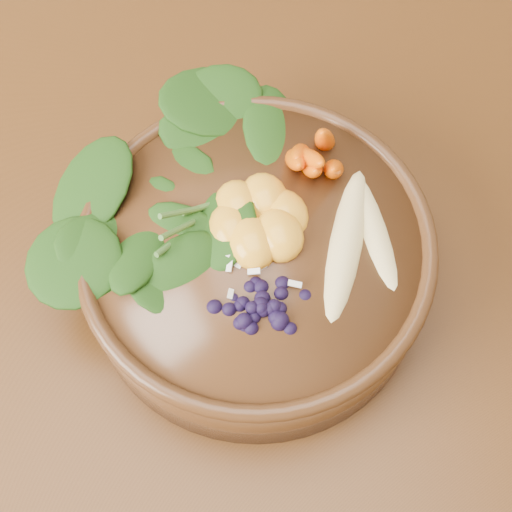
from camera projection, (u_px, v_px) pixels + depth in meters
ground at (131, 467)px, 1.23m from camera, size 4.00×4.00×0.00m
dining_table at (16, 335)px, 0.64m from camera, size 1.60×0.90×0.75m
stoneware_bowl at (256, 262)px, 0.53m from camera, size 0.31×0.31×0.07m
kale_heap at (200, 162)px, 0.50m from camera, size 0.20×0.19×0.04m
carrot_cluster at (321, 131)px, 0.50m from camera, size 0.06×0.06×0.07m
banana_halves at (362, 228)px, 0.49m from camera, size 0.08×0.13×0.02m
mandarin_cluster at (259, 211)px, 0.49m from camera, size 0.09×0.10×0.03m
blueberry_pile at (260, 300)px, 0.46m from camera, size 0.14×0.12×0.04m
coconut_flakes at (259, 261)px, 0.49m from camera, size 0.09×0.08×0.01m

